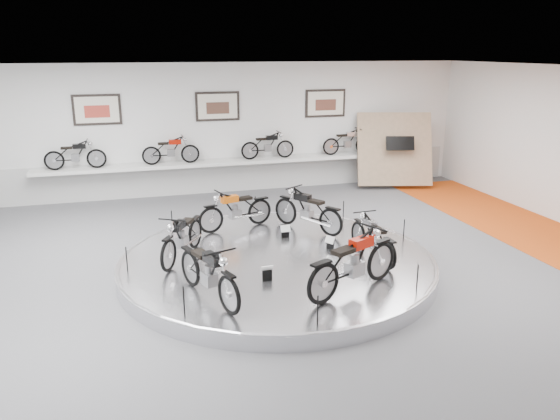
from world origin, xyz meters
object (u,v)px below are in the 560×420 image
object	(u,v)px
bike_a	(308,210)
bike_f	(373,237)
display_platform	(277,264)
shelf	(221,163)
bike_c	(182,236)
bike_e	(354,262)
bike_d	(208,272)
bike_b	(236,209)

from	to	relation	value
bike_a	bike_f	world-z (taller)	bike_a
display_platform	shelf	distance (m)	6.46
bike_a	bike_c	world-z (taller)	bike_a
bike_e	bike_f	bearing A→B (deg)	28.21
display_platform	bike_d	world-z (taller)	bike_d
shelf	bike_c	size ratio (longest dim) A/B	6.68
display_platform	bike_a	xyz separation A→B (m)	(1.15, 1.46, 0.65)
display_platform	bike_d	distance (m)	2.35
display_platform	bike_f	size ratio (longest dim) A/B	4.20
bike_a	shelf	bearing A→B (deg)	-19.35
shelf	bike_e	world-z (taller)	bike_e
bike_b	bike_c	size ratio (longest dim) A/B	0.98
bike_f	bike_d	bearing A→B (deg)	101.85
bike_d	bike_c	bearing A→B (deg)	166.80
bike_a	bike_f	xyz separation A→B (m)	(0.68, -2.05, -0.05)
shelf	bike_f	size ratio (longest dim) A/B	7.21
bike_a	bike_e	bearing A→B (deg)	142.08
display_platform	bike_f	bearing A→B (deg)	-17.85
bike_c	bike_f	xyz separation A→B (m)	(3.69, -1.02, -0.04)
bike_a	bike_b	bearing A→B (deg)	37.62
bike_c	bike_e	distance (m)	3.58
display_platform	shelf	world-z (taller)	shelf
shelf	bike_f	xyz separation A→B (m)	(1.83, -6.99, -0.25)
shelf	bike_d	distance (m)	8.12
display_platform	bike_d	size ratio (longest dim) A/B	3.76
bike_b	bike_c	world-z (taller)	bike_c
bike_b	bike_e	world-z (taller)	bike_e
bike_a	bike_f	distance (m)	2.16
bike_c	bike_a	bearing A→B (deg)	138.97
bike_b	bike_d	bearing A→B (deg)	55.36
bike_d	bike_f	distance (m)	3.60
bike_b	shelf	bearing A→B (deg)	-111.81
bike_b	bike_d	xyz separation A→B (m)	(-1.20, -3.59, 0.02)
display_platform	bike_c	world-z (taller)	bike_c
bike_a	bike_f	size ratio (longest dim) A/B	1.11
bike_d	bike_f	bearing A→B (deg)	86.02
bike_f	bike_c	bearing A→B (deg)	70.83
bike_c	bike_f	bearing A→B (deg)	104.53
display_platform	bike_c	size ratio (longest dim) A/B	3.88
display_platform	bike_f	distance (m)	2.02
bike_b	bike_c	bearing A→B (deg)	32.36
display_platform	bike_b	xyz separation A→B (m)	(-0.43, 2.04, 0.63)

